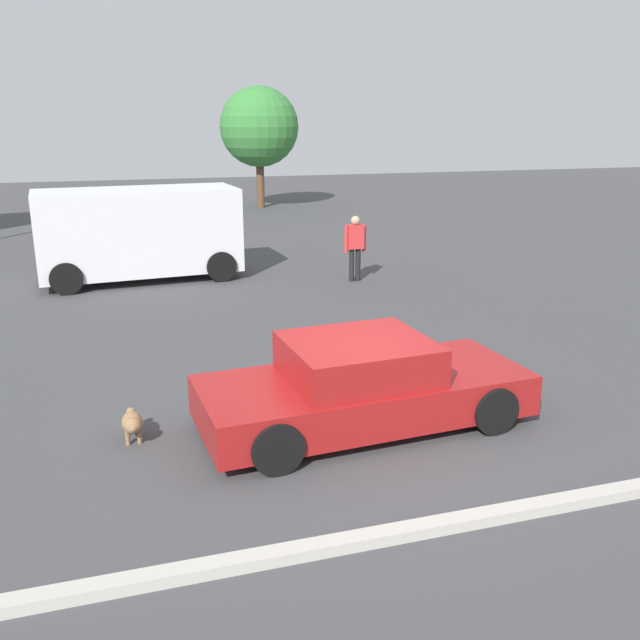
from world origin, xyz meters
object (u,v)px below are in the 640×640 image
sedan_foreground (362,386)px  van_white (139,231)px  dog (132,423)px  pedestrian (355,243)px

sedan_foreground → van_white: (-2.37, 9.73, 0.67)m
dog → pedestrian: pedestrian is taller
dog → van_white: 9.41m
sedan_foreground → van_white: bearing=99.8°
dog → pedestrian: bearing=142.0°
van_white → pedestrian: size_ratio=3.05×
sedan_foreground → dog: sedan_foreground is taller
dog → van_white: bearing=175.6°
dog → van_white: van_white is taller
sedan_foreground → dog: 3.00m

